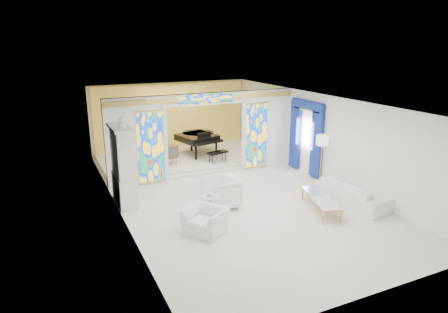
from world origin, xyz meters
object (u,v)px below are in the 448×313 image
armchair_right (221,192)px  tv_console (169,152)px  sofa (352,193)px  china_cabinet (123,166)px  coffee_table (321,198)px  armchair_left (206,220)px  grand_piano (198,137)px

armchair_right → tv_console: bearing=-175.8°
sofa → tv_console: 6.92m
china_cabinet → coffee_table: bearing=-30.5°
armchair_left → grand_piano: grand_piano is taller
china_cabinet → sofa: size_ratio=1.17×
china_cabinet → armchair_left: size_ratio=2.74×
tv_console → sofa: bearing=-70.3°
sofa → tv_console: tv_console is taller
armchair_left → sofa: (4.69, -0.13, 0.02)m
china_cabinet → tv_console: bearing=50.9°
china_cabinet → armchair_left: bearing=-62.1°
sofa → armchair_right: bearing=61.6°
armchair_right → sofa: bearing=69.3°
tv_console → coffee_table: bearing=-79.1°
china_cabinet → grand_piano: (3.82, 3.70, -0.30)m
armchair_left → coffee_table: (3.52, -0.15, 0.06)m
tv_console → armchair_right: bearing=-101.4°
sofa → coffee_table: size_ratio=1.18×
coffee_table → grand_piano: 6.76m
coffee_table → china_cabinet: bearing=149.5°
china_cabinet → sofa: bearing=-25.3°
sofa → grand_piano: grand_piano is taller
china_cabinet → tv_console: china_cabinet is taller
tv_console → armchair_left: bearing=-112.6°
armchair_right → sofa: 3.94m
coffee_table → grand_piano: size_ratio=0.70×
china_cabinet → armchair_right: bearing=-30.3°
sofa → coffee_table: 1.16m
armchair_right → armchair_left: bearing=-36.7°
china_cabinet → coffee_table: china_cabinet is taller
china_cabinet → armchair_right: china_cabinet is taller
armchair_right → sofa: armchair_right is taller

